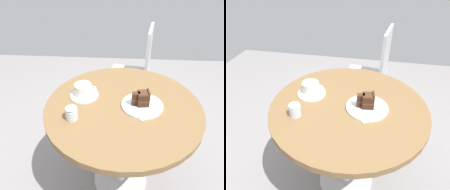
# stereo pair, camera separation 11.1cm
# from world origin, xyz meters

# --- Properties ---
(ground_plane) EXTENTS (4.40, 4.40, 0.01)m
(ground_plane) POSITION_xyz_m (0.00, 0.00, -0.01)
(ground_plane) COLOR gray
(ground_plane) RESTS_ON ground
(cafe_table) EXTENTS (0.87, 0.87, 0.73)m
(cafe_table) POSITION_xyz_m (0.00, 0.00, 0.62)
(cafe_table) COLOR brown
(cafe_table) RESTS_ON ground
(saucer) EXTENTS (0.17, 0.17, 0.01)m
(saucer) POSITION_xyz_m (-0.23, 0.06, 0.74)
(saucer) COLOR silver
(saucer) RESTS_ON cafe_table
(coffee_cup) EXTENTS (0.13, 0.10, 0.07)m
(coffee_cup) POSITION_xyz_m (-0.23, 0.06, 0.78)
(coffee_cup) COLOR silver
(coffee_cup) RESTS_ON saucer
(teaspoon) EXTENTS (0.09, 0.04, 0.00)m
(teaspoon) POSITION_xyz_m (-0.19, 0.10, 0.74)
(teaspoon) COLOR silver
(teaspoon) RESTS_ON saucer
(cake_plate) EXTENTS (0.23, 0.23, 0.01)m
(cake_plate) POSITION_xyz_m (0.10, -0.02, 0.74)
(cake_plate) COLOR silver
(cake_plate) RESTS_ON cafe_table
(cake_slice) EXTENTS (0.09, 0.06, 0.09)m
(cake_slice) POSITION_xyz_m (0.10, -0.02, 0.78)
(cake_slice) COLOR #381E14
(cake_slice) RESTS_ON cake_plate
(fork) EXTENTS (0.12, 0.09, 0.00)m
(fork) POSITION_xyz_m (0.15, -0.01, 0.75)
(fork) COLOR silver
(fork) RESTS_ON cake_plate
(napkin) EXTENTS (0.19, 0.18, 0.00)m
(napkin) POSITION_xyz_m (0.11, -0.06, 0.73)
(napkin) COLOR beige
(napkin) RESTS_ON cafe_table
(cafe_chair) EXTENTS (0.44, 0.44, 0.92)m
(cafe_chair) POSITION_xyz_m (0.12, 0.81, 0.54)
(cafe_chair) COLOR #BCBCC1
(cafe_chair) RESTS_ON ground
(sugar_pot) EXTENTS (0.06, 0.06, 0.08)m
(sugar_pot) POSITION_xyz_m (-0.26, -0.14, 0.77)
(sugar_pot) COLOR silver
(sugar_pot) RESTS_ON cafe_table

